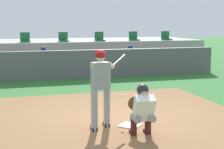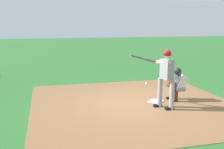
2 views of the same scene
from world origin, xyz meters
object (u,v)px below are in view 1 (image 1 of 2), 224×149
Objects in this scene: catcher_crouched at (142,108)px; home_plate at (130,125)px; dugout_player_0 at (44,61)px; dugout_player_1 at (131,59)px; stadium_seat_4 at (100,38)px; batter_at_plate at (101,84)px; stadium_seat_3 at (63,39)px; stadium_seat_2 at (25,40)px; stadium_seat_6 at (166,38)px; stadium_seat_5 at (134,38)px.

home_plate is at bearing 90.43° from catcher_crouched.
home_plate is 8.26m from dugout_player_0.
dugout_player_0 and dugout_player_1 have the same top height.
catcher_crouched reaches higher than home_plate.
home_plate is 0.94m from catcher_crouched.
stadium_seat_4 reaches higher than catcher_crouched.
batter_at_plate is 3.76× the size of stadium_seat_4.
dugout_player_0 is at bearing 97.61° from catcher_crouched.
stadium_seat_3 is (0.00, 10.18, 1.51)m from home_plate.
stadium_seat_3 reaches higher than home_plate.
stadium_seat_4 is (1.86, 10.18, 1.51)m from home_plate.
home_plate is 10.29m from stadium_seat_3.
dugout_player_1 is 2.43m from stadium_seat_4.
home_plate is 0.92× the size of stadium_seat_3.
batter_at_plate is 3.76× the size of stadium_seat_2.
catcher_crouched is (0.01, -0.74, 0.58)m from home_plate.
stadium_seat_4 is (2.53, 10.16, 0.50)m from batter_at_plate.
batter_at_plate reaches higher than catcher_crouched.
dugout_player_1 is at bearing 66.47° from batter_at_plate.
batter_at_plate is at bearing 178.56° from home_plate.
catcher_crouched is at bearing -89.57° from home_plate.
dugout_player_1 is (2.86, 8.88, 0.07)m from catcher_crouched.
catcher_crouched is 11.11m from stadium_seat_4.
stadium_seat_6 is (6.25, 10.16, 0.50)m from batter_at_plate.
dugout_player_0 is 3.76m from stadium_seat_4.
stadium_seat_4 is 3.71m from stadium_seat_6.
dugout_player_0 is 5.37m from stadium_seat_5.
dugout_player_1 is at bearing 0.00° from dugout_player_0.
stadium_seat_6 is (3.71, 0.00, 0.00)m from stadium_seat_4.
stadium_seat_6 is (6.75, 2.03, 0.86)m from dugout_player_0.
stadium_seat_5 is (3.71, 10.92, 0.93)m from catcher_crouched.
stadium_seat_2 is 1.00× the size of stadium_seat_3.
stadium_seat_3 is at bearing 180.00° from stadium_seat_4.
catcher_crouched is at bearing -99.63° from stadium_seat_4.
batter_at_plate is at bearing -93.81° from stadium_seat_3.
dugout_player_1 is 2.37m from stadium_seat_5.
dugout_player_1 is 2.71× the size of stadium_seat_3.
catcher_crouched is (0.68, -0.76, -0.43)m from batter_at_plate.
home_plate is at bearing -90.00° from stadium_seat_3.
stadium_seat_3 and stadium_seat_6 have the same top height.
dugout_player_1 is at bearing -63.72° from stadium_seat_4.
batter_at_plate is at bearing -113.53° from dugout_player_1.
dugout_player_0 reaches higher than catcher_crouched.
stadium_seat_2 is (-1.18, 10.16, 0.50)m from batter_at_plate.
catcher_crouched is 9.33m from dugout_player_1.
dugout_player_0 is at bearing 180.00° from dugout_player_1.
stadium_seat_4 is (1.85, 10.92, 0.93)m from catcher_crouched.
dugout_player_0 is at bearing -71.61° from stadium_seat_2.
dugout_player_0 is 2.71× the size of stadium_seat_2.
home_plate is 0.92× the size of stadium_seat_4.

